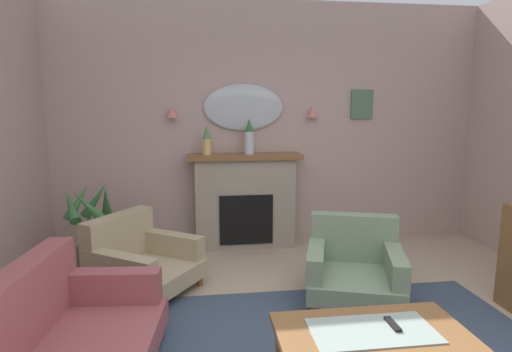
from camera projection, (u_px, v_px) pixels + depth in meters
wall_back at (270, 125)px, 5.18m from camera, size 6.27×0.10×2.97m
fireplace at (245, 202)px, 5.07m from camera, size 1.36×0.36×1.16m
mantel_vase_left at (207, 140)px, 4.86m from camera, size 0.10×0.10×0.35m
mantel_vase_centre at (249, 137)px, 4.92m from camera, size 0.11×0.11×0.42m
wall_mirror at (243, 107)px, 5.03m from camera, size 0.96×0.06×0.56m
wall_sconce_left at (172, 112)px, 4.87m from camera, size 0.14×0.14×0.14m
wall_sconce_right at (313, 112)px, 5.09m from camera, size 0.14×0.14×0.14m
framed_picture at (362, 104)px, 5.22m from camera, size 0.28×0.03×0.36m
coffee_table at (372, 340)px, 2.38m from camera, size 1.10×0.60×0.45m
tv_remote at (393, 325)px, 2.42m from camera, size 0.04×0.16×0.02m
armchair_near_fireplace at (354, 264)px, 3.75m from camera, size 1.01×1.03×0.71m
armchair_in_corner at (140, 260)px, 3.87m from camera, size 1.13×1.12×0.71m
potted_plant_tall_palm at (90, 229)px, 4.36m from camera, size 0.56×0.57×0.93m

